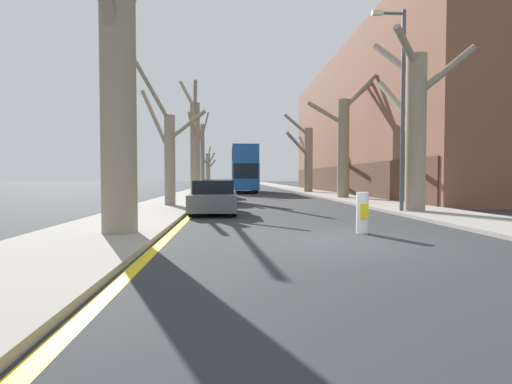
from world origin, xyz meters
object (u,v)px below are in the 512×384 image
object	(u,v)px
street_tree_left_3	(202,154)
double_decker_bus	(244,167)
street_tree_left_4	(208,168)
traffic_bollard	(362,213)
parked_car_0	(214,198)
lamp_post	(401,101)
parked_car_1	(218,192)
street_tree_left_1	(168,151)
parked_car_2	(221,189)
street_tree_right_2	(307,157)
street_tree_left_0	(119,80)
street_tree_right_0	(414,123)
street_tree_left_2	(195,144)
street_tree_right_1	(345,140)

from	to	relation	value
street_tree_left_3	double_decker_bus	size ratio (longest dim) A/B	0.76
street_tree_left_4	traffic_bollard	size ratio (longest dim) A/B	5.28
street_tree_left_4	parked_car_0	distance (m)	36.30
double_decker_bus	lamp_post	world-z (taller)	lamp_post
lamp_post	street_tree_left_4	bearing A→B (deg)	105.02
parked_car_1	street_tree_left_1	bearing A→B (deg)	-135.28
parked_car_2	parked_car_0	bearing A→B (deg)	-90.00
street_tree_right_2	traffic_bollard	distance (m)	28.14
street_tree_left_1	double_decker_bus	size ratio (longest dim) A/B	0.69
parked_car_0	traffic_bollard	distance (m)	7.32
street_tree_left_0	street_tree_left_3	xyz separation A→B (m)	(-0.17, 31.57, 0.05)
double_decker_bus	parked_car_2	world-z (taller)	double_decker_bus
street_tree_left_0	street_tree_right_0	distance (m)	11.90
street_tree_left_1	parked_car_1	size ratio (longest dim) A/B	1.77
street_tree_left_4	lamp_post	bearing A→B (deg)	-74.98
street_tree_left_3	street_tree_left_4	bearing A→B (deg)	90.30
street_tree_left_2	street_tree_left_4	distance (m)	21.47
double_decker_bus	street_tree_left_3	bearing A→B (deg)	161.83
street_tree_left_3	street_tree_right_1	size ratio (longest dim) A/B	0.88
street_tree_left_0	double_decker_bus	world-z (taller)	street_tree_left_0
street_tree_left_1	parked_car_0	distance (m)	4.80
street_tree_left_1	street_tree_left_3	distance (m)	21.67
street_tree_right_0	double_decker_bus	xyz separation A→B (m)	(-6.19, 24.16, -1.20)
street_tree_right_2	traffic_bollard	world-z (taller)	street_tree_right_2
street_tree_left_4	parked_car_2	xyz separation A→B (m)	(2.25, -23.82, -2.03)
street_tree_left_4	parked_car_1	size ratio (longest dim) A/B	1.43
parked_car_1	parked_car_2	size ratio (longest dim) A/B	0.91
street_tree_left_1	street_tree_right_1	size ratio (longest dim) A/B	0.80
street_tree_left_3	traffic_bollard	xyz separation A→B (m)	(6.36, -31.24, -3.37)
parked_car_1	parked_car_0	bearing A→B (deg)	-90.00
street_tree_left_1	street_tree_left_4	xyz separation A→B (m)	(0.13, 32.60, -0.12)
street_tree_right_1	parked_car_2	size ratio (longest dim) A/B	2.00
lamp_post	traffic_bollard	size ratio (longest dim) A/B	7.55
street_tree_left_2	street_tree_right_0	distance (m)	18.28
lamp_post	parked_car_1	bearing A→B (deg)	139.77
street_tree_left_2	parked_car_2	size ratio (longest dim) A/B	2.11
parked_car_0	traffic_bollard	world-z (taller)	parked_car_0
street_tree_right_0	parked_car_0	world-z (taller)	street_tree_right_0
double_decker_bus	lamp_post	xyz separation A→B (m)	(5.53, -24.30, 2.06)
street_tree_left_0	lamp_post	size ratio (longest dim) A/B	1.02
street_tree_left_0	parked_car_0	size ratio (longest dim) A/B	2.10
street_tree_left_0	street_tree_left_3	size ratio (longest dim) A/B	1.07
street_tree_right_1	parked_car_2	world-z (taller)	street_tree_right_1
street_tree_left_2	parked_car_2	bearing A→B (deg)	-49.17
street_tree_left_3	parked_car_1	world-z (taller)	street_tree_left_3
street_tree_left_3	street_tree_left_1	bearing A→B (deg)	-90.50
street_tree_left_2	double_decker_bus	world-z (taller)	street_tree_left_2
parked_car_2	traffic_bollard	bearing A→B (deg)	-77.24
parked_car_1	lamp_post	distance (m)	10.68
street_tree_right_0	street_tree_left_3	bearing A→B (deg)	112.22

